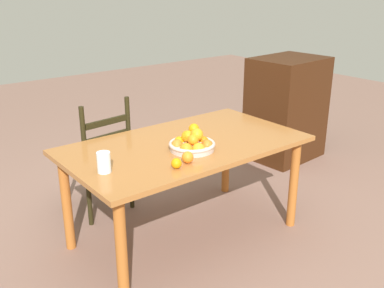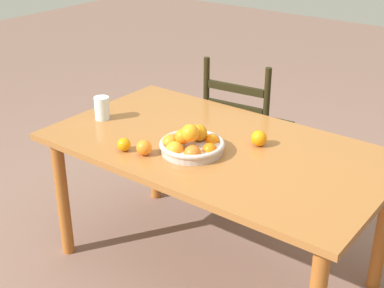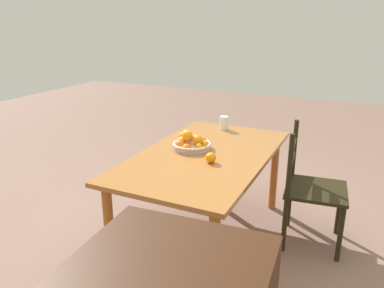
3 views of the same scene
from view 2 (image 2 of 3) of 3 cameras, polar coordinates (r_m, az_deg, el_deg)
name	(u,v)px [view 2 (image 2 of 3)]	position (r m, az deg, el deg)	size (l,w,h in m)	color
ground_plane	(214,267)	(2.95, 2.33, -12.85)	(12.00, 12.00, 0.00)	#816053
dining_table	(216,161)	(2.60, 2.57, -1.78)	(1.62, 0.92, 0.72)	#A26430
chair_near_window	(245,131)	(3.39, 5.63, 1.36)	(0.49, 0.49, 0.93)	black
fruit_bowl	(191,144)	(2.47, -0.09, 0.03)	(0.30, 0.30, 0.15)	beige
orange_loose_0	(144,148)	(2.46, -5.07, -0.38)	(0.07, 0.07, 0.07)	orange
orange_loose_1	(259,138)	(2.56, 7.06, 0.61)	(0.08, 0.08, 0.08)	orange
orange_loose_2	(124,145)	(2.51, -7.18, -0.06)	(0.06, 0.06, 0.06)	orange
drinking_glass	(102,108)	(2.87, -9.46, 3.76)	(0.08, 0.08, 0.12)	silver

